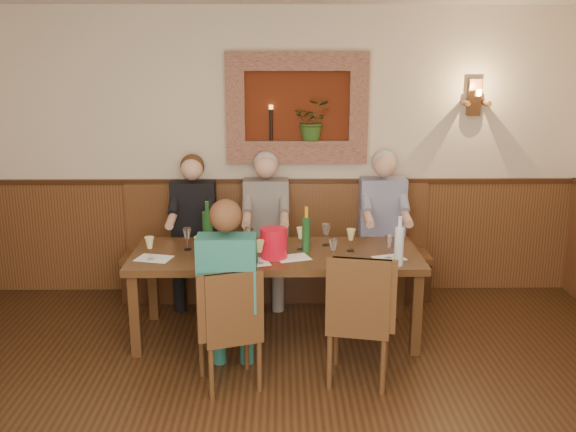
# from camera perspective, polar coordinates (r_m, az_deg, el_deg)

# --- Properties ---
(room_shell) EXTENTS (6.04, 6.04, 2.82)m
(room_shell) POSITION_cam_1_polar(r_m,az_deg,el_deg) (3.30, -1.32, 5.83)
(room_shell) COLOR beige
(room_shell) RESTS_ON ground
(wainscoting) EXTENTS (6.02, 6.02, 1.15)m
(wainscoting) POSITION_cam_1_polar(r_m,az_deg,el_deg) (3.73, -1.20, -14.38)
(wainscoting) COLOR #4F2B16
(wainscoting) RESTS_ON ground
(wall_niche) EXTENTS (1.36, 0.30, 1.06)m
(wall_niche) POSITION_cam_1_polar(r_m,az_deg,el_deg) (6.24, 1.19, 9.17)
(wall_niche) COLOR #561E0C
(wall_niche) RESTS_ON ground
(wall_sconce) EXTENTS (0.25, 0.20, 0.35)m
(wall_sconce) POSITION_cam_1_polar(r_m,az_deg,el_deg) (6.48, 16.25, 10.02)
(wall_sconce) COLOR #4F2B16
(wall_sconce) RESTS_ON ground
(dining_table) EXTENTS (2.40, 0.90, 0.75)m
(dining_table) POSITION_cam_1_polar(r_m,az_deg,el_deg) (5.39, -1.06, -4.00)
(dining_table) COLOR #382310
(dining_table) RESTS_ON ground
(bench) EXTENTS (3.00, 0.45, 1.11)m
(bench) POSITION_cam_1_polar(r_m,az_deg,el_deg) (6.40, -1.00, -4.27)
(bench) COLOR #381E0F
(bench) RESTS_ON ground
(chair_near_left) EXTENTS (0.51, 0.51, 0.92)m
(chair_near_left) POSITION_cam_1_polar(r_m,az_deg,el_deg) (4.78, -5.17, -11.86)
(chair_near_left) COLOR #382310
(chair_near_left) RESTS_ON ground
(chair_near_right) EXTENTS (0.53, 0.53, 1.01)m
(chair_near_right) POSITION_cam_1_polar(r_m,az_deg,el_deg) (4.84, 6.30, -11.20)
(chair_near_right) COLOR #382310
(chair_near_right) RESTS_ON ground
(person_bench_left) EXTENTS (0.42, 0.52, 1.43)m
(person_bench_left) POSITION_cam_1_polar(r_m,az_deg,el_deg) (6.27, -8.38, -2.28)
(person_bench_left) COLOR black
(person_bench_left) RESTS_ON ground
(person_bench_mid) EXTENTS (0.43, 0.53, 1.46)m
(person_bench_mid) POSITION_cam_1_polar(r_m,az_deg,el_deg) (6.21, -1.95, -2.17)
(person_bench_mid) COLOR #544F4D
(person_bench_mid) RESTS_ON ground
(person_bench_right) EXTENTS (0.44, 0.54, 1.47)m
(person_bench_right) POSITION_cam_1_polar(r_m,az_deg,el_deg) (6.29, 8.42, -2.06)
(person_bench_right) COLOR navy
(person_bench_right) RESTS_ON ground
(person_chair_front) EXTENTS (0.41, 0.51, 1.41)m
(person_chair_front) POSITION_cam_1_polar(r_m,az_deg,el_deg) (4.71, -5.27, -8.09)
(person_chair_front) COLOR navy
(person_chair_front) RESTS_ON ground
(spittoon_bucket) EXTENTS (0.28, 0.28, 0.25)m
(spittoon_bucket) POSITION_cam_1_polar(r_m,az_deg,el_deg) (5.19, -1.28, -2.44)
(spittoon_bucket) COLOR red
(spittoon_bucket) RESTS_ON dining_table
(wine_bottle_green_a) EXTENTS (0.08, 0.08, 0.39)m
(wine_bottle_green_a) POSITION_cam_1_polar(r_m,az_deg,el_deg) (5.34, 1.64, -1.57)
(wine_bottle_green_a) COLOR #19471E
(wine_bottle_green_a) RESTS_ON dining_table
(wine_bottle_green_b) EXTENTS (0.10, 0.10, 0.43)m
(wine_bottle_green_b) POSITION_cam_1_polar(r_m,az_deg,el_deg) (5.38, -7.15, -1.32)
(wine_bottle_green_b) COLOR #19471E
(wine_bottle_green_b) RESTS_ON dining_table
(water_bottle) EXTENTS (0.10, 0.10, 0.39)m
(water_bottle) POSITION_cam_1_polar(r_m,az_deg,el_deg) (5.08, 9.84, -2.59)
(water_bottle) COLOR silver
(water_bottle) RESTS_ON dining_table
(tasting_sheet_a) EXTENTS (0.32, 0.26, 0.00)m
(tasting_sheet_a) POSITION_cam_1_polar(r_m,az_deg,el_deg) (5.32, -11.82, -3.70)
(tasting_sheet_a) COLOR white
(tasting_sheet_a) RESTS_ON dining_table
(tasting_sheet_b) EXTENTS (0.31, 0.26, 0.00)m
(tasting_sheet_b) POSITION_cam_1_polar(r_m,az_deg,el_deg) (5.22, 0.44, -3.73)
(tasting_sheet_b) COLOR white
(tasting_sheet_b) RESTS_ON dining_table
(tasting_sheet_c) EXTENTS (0.29, 0.24, 0.00)m
(tasting_sheet_c) POSITION_cam_1_polar(r_m,az_deg,el_deg) (5.28, 8.98, -3.72)
(tasting_sheet_c) COLOR white
(tasting_sheet_c) RESTS_ON dining_table
(tasting_sheet_d) EXTENTS (0.36, 0.30, 0.00)m
(tasting_sheet_d) POSITION_cam_1_polar(r_m,az_deg,el_deg) (5.11, -3.46, -4.19)
(tasting_sheet_d) COLOR white
(tasting_sheet_d) RESTS_ON dining_table
(wine_glass_0) EXTENTS (0.08, 0.08, 0.19)m
(wine_glass_0) POSITION_cam_1_polar(r_m,az_deg,el_deg) (5.27, -12.18, -2.83)
(wine_glass_0) COLOR #D4D27F
(wine_glass_0) RESTS_ON dining_table
(wine_glass_1) EXTENTS (0.08, 0.08, 0.19)m
(wine_glass_1) POSITION_cam_1_polar(r_m,az_deg,el_deg) (5.47, -8.94, -2.03)
(wine_glass_1) COLOR white
(wine_glass_1) RESTS_ON dining_table
(wine_glass_2) EXTENTS (0.08, 0.08, 0.19)m
(wine_glass_2) POSITION_cam_1_polar(r_m,az_deg,el_deg) (5.20, -7.92, -2.86)
(wine_glass_2) COLOR #D4D27F
(wine_glass_2) RESTS_ON dining_table
(wine_glass_3) EXTENTS (0.08, 0.08, 0.19)m
(wine_glass_3) POSITION_cam_1_polar(r_m,az_deg,el_deg) (5.43, -3.49, -2.01)
(wine_glass_3) COLOR white
(wine_glass_3) RESTS_ON dining_table
(wine_glass_4) EXTENTS (0.08, 0.08, 0.19)m
(wine_glass_4) POSITION_cam_1_polar(r_m,az_deg,el_deg) (5.14, -1.58, -2.93)
(wine_glass_4) COLOR #D4D27F
(wine_glass_4) RESTS_ON dining_table
(wine_glass_5) EXTENTS (0.08, 0.08, 0.19)m
(wine_glass_5) POSITION_cam_1_polar(r_m,az_deg,el_deg) (5.42, 1.15, -2.01)
(wine_glass_5) COLOR #D4D27F
(wine_glass_5) RESTS_ON dining_table
(wine_glass_6) EXTENTS (0.08, 0.08, 0.19)m
(wine_glass_6) POSITION_cam_1_polar(r_m,az_deg,el_deg) (5.12, 4.03, -3.05)
(wine_glass_6) COLOR white
(wine_glass_6) RESTS_ON dining_table
(wine_glass_7) EXTENTS (0.08, 0.08, 0.19)m
(wine_glass_7) POSITION_cam_1_polar(r_m,az_deg,el_deg) (5.40, 5.60, -2.14)
(wine_glass_7) COLOR #D4D27F
(wine_glass_7) RESTS_ON dining_table
(wine_glass_8) EXTENTS (0.08, 0.08, 0.19)m
(wine_glass_8) POSITION_cam_1_polar(r_m,az_deg,el_deg) (5.25, 8.97, -2.75)
(wine_glass_8) COLOR white
(wine_glass_8) RESTS_ON dining_table
(wine_glass_9) EXTENTS (0.08, 0.08, 0.19)m
(wine_glass_9) POSITION_cam_1_polar(r_m,az_deg,el_deg) (5.06, -2.54, -3.22)
(wine_glass_9) COLOR #D4D27F
(wine_glass_9) RESTS_ON dining_table
(wine_glass_10) EXTENTS (0.08, 0.08, 0.19)m
(wine_glass_10) POSITION_cam_1_polar(r_m,az_deg,el_deg) (5.54, 3.40, -1.67)
(wine_glass_10) COLOR white
(wine_glass_10) RESTS_ON dining_table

